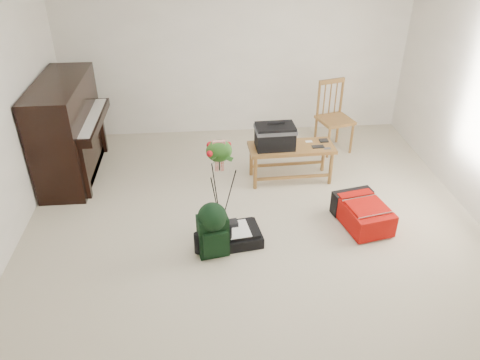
{
  "coord_description": "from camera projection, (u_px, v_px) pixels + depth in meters",
  "views": [
    {
      "loc": [
        -0.5,
        -3.87,
        3.12
      ],
      "look_at": [
        -0.14,
        0.35,
        0.54
      ],
      "focal_mm": 35.0,
      "sensor_mm": 36.0,
      "label": 1
    }
  ],
  "objects": [
    {
      "name": "floor",
      "position": [
        256.0,
        240.0,
        4.96
      ],
      "size": [
        5.0,
        5.5,
        0.01
      ],
      "primitive_type": "cube",
      "color": "beige",
      "rests_on": "ground"
    },
    {
      "name": "wall_back",
      "position": [
        235.0,
        50.0,
        6.65
      ],
      "size": [
        5.0,
        0.04,
        2.5
      ],
      "primitive_type": "cube",
      "color": "white",
      "rests_on": "floor"
    },
    {
      "name": "piano",
      "position": [
        69.0,
        132.0,
        5.85
      ],
      "size": [
        0.71,
        1.5,
        1.25
      ],
      "color": "black",
      "rests_on": "floor"
    },
    {
      "name": "bench",
      "position": [
        280.0,
        140.0,
        5.71
      ],
      "size": [
        1.07,
        0.46,
        0.81
      ],
      "rotation": [
        0.0,
        0.0,
        0.04
      ],
      "color": "olive",
      "rests_on": "floor"
    },
    {
      "name": "dining_chair",
      "position": [
        335.0,
        117.0,
        6.51
      ],
      "size": [
        0.53,
        0.53,
        0.99
      ],
      "rotation": [
        0.0,
        0.0,
        0.28
      ],
      "color": "olive",
      "rests_on": "floor"
    },
    {
      "name": "red_suitcase",
      "position": [
        361.0,
        211.0,
        5.16
      ],
      "size": [
        0.57,
        0.74,
        0.28
      ],
      "rotation": [
        0.0,
        0.0,
        0.21
      ],
      "color": "red",
      "rests_on": "floor"
    },
    {
      "name": "black_duffel",
      "position": [
        236.0,
        235.0,
        4.91
      ],
      "size": [
        0.56,
        0.48,
        0.21
      ],
      "rotation": [
        0.0,
        0.0,
        0.15
      ],
      "color": "black",
      "rests_on": "floor"
    },
    {
      "name": "green_backpack",
      "position": [
        213.0,
        227.0,
        4.61
      ],
      "size": [
        0.33,
        0.3,
        0.59
      ],
      "rotation": [
        0.0,
        0.0,
        0.18
      ],
      "color": "black",
      "rests_on": "floor"
    },
    {
      "name": "flower_stand",
      "position": [
        220.0,
        185.0,
        4.9
      ],
      "size": [
        0.36,
        0.36,
        1.08
      ],
      "rotation": [
        0.0,
        0.0,
        -0.06
      ],
      "color": "black",
      "rests_on": "floor"
    }
  ]
}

